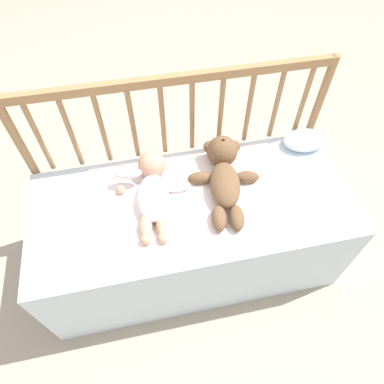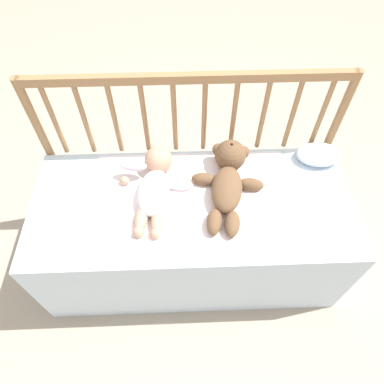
# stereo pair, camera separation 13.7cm
# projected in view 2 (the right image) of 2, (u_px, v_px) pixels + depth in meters

# --- Properties ---
(ground_plane) EXTENTS (12.00, 12.00, 0.00)m
(ground_plane) POSITION_uv_depth(u_px,v_px,m) (192.00, 257.00, 1.82)
(ground_plane) COLOR tan
(crib_mattress) EXTENTS (1.34, 0.58, 0.50)m
(crib_mattress) POSITION_uv_depth(u_px,v_px,m) (192.00, 233.00, 1.62)
(crib_mattress) COLOR silver
(crib_mattress) RESTS_ON ground_plane
(crib_rail) EXTENTS (1.34, 0.04, 0.90)m
(crib_rail) POSITION_uv_depth(u_px,v_px,m) (189.00, 126.00, 1.49)
(crib_rail) COLOR #997047
(crib_rail) RESTS_ON ground_plane
(blanket) EXTENTS (0.83, 0.51, 0.01)m
(blanket) POSITION_uv_depth(u_px,v_px,m) (191.00, 199.00, 1.42)
(blanket) COLOR white
(blanket) RESTS_ON crib_mattress
(teddy_bear) EXTENTS (0.31, 0.45, 0.14)m
(teddy_bear) POSITION_uv_depth(u_px,v_px,m) (228.00, 177.00, 1.43)
(teddy_bear) COLOR brown
(teddy_bear) RESTS_ON crib_mattress
(baby) EXTENTS (0.31, 0.42, 0.12)m
(baby) POSITION_uv_depth(u_px,v_px,m) (155.00, 184.00, 1.42)
(baby) COLOR white
(baby) RESTS_ON crib_mattress
(small_pillow) EXTENTS (0.20, 0.14, 0.06)m
(small_pillow) POSITION_uv_depth(u_px,v_px,m) (319.00, 155.00, 1.53)
(small_pillow) COLOR silver
(small_pillow) RESTS_ON crib_mattress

